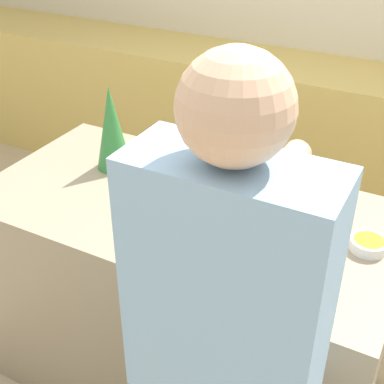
{
  "coord_description": "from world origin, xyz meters",
  "views": [
    {
      "loc": [
        0.77,
        -1.39,
        1.94
      ],
      "look_at": [
        0.03,
        0.0,
        0.96
      ],
      "focal_mm": 50.0,
      "sensor_mm": 36.0,
      "label": 1
    }
  ],
  "objects_px": {
    "candy_bowl_behind_tray": "(368,244)",
    "candy_bowl_far_left": "(340,193)",
    "cookbook": "(170,159)",
    "mug": "(304,203)",
    "candy_bowl_near_tray_right": "(202,165)",
    "baking_tray": "(192,215)",
    "decorative_tree": "(112,128)",
    "gingerbread_house": "(192,188)",
    "person": "(224,373)",
    "candy_bowl_beside_tree": "(245,177)"
  },
  "relations": [
    {
      "from": "candy_bowl_beside_tree",
      "to": "person",
      "type": "xyz_separation_m",
      "value": [
        0.3,
        -0.81,
        -0.06
      ]
    },
    {
      "from": "cookbook",
      "to": "mug",
      "type": "xyz_separation_m",
      "value": [
        0.6,
        -0.11,
        0.03
      ]
    },
    {
      "from": "candy_bowl_behind_tray",
      "to": "decorative_tree",
      "type": "bearing_deg",
      "value": 176.12
    },
    {
      "from": "mug",
      "to": "person",
      "type": "distance_m",
      "value": 0.72
    },
    {
      "from": "gingerbread_house",
      "to": "candy_bowl_far_left",
      "type": "bearing_deg",
      "value": 39.3
    },
    {
      "from": "baking_tray",
      "to": "candy_bowl_far_left",
      "type": "height_order",
      "value": "candy_bowl_far_left"
    },
    {
      "from": "mug",
      "to": "baking_tray",
      "type": "bearing_deg",
      "value": -149.45
    },
    {
      "from": "candy_bowl_far_left",
      "to": "mug",
      "type": "bearing_deg",
      "value": -120.65
    },
    {
      "from": "candy_bowl_beside_tree",
      "to": "candy_bowl_far_left",
      "type": "relative_size",
      "value": 1.22
    },
    {
      "from": "candy_bowl_behind_tray",
      "to": "gingerbread_house",
      "type": "bearing_deg",
      "value": -170.64
    },
    {
      "from": "candy_bowl_behind_tray",
      "to": "candy_bowl_far_left",
      "type": "relative_size",
      "value": 1.15
    },
    {
      "from": "decorative_tree",
      "to": "person",
      "type": "bearing_deg",
      "value": -40.47
    },
    {
      "from": "candy_bowl_beside_tree",
      "to": "person",
      "type": "relative_size",
      "value": 0.07
    },
    {
      "from": "decorative_tree",
      "to": "candy_bowl_near_tray_right",
      "type": "height_order",
      "value": "decorative_tree"
    },
    {
      "from": "decorative_tree",
      "to": "cookbook",
      "type": "relative_size",
      "value": 1.83
    },
    {
      "from": "candy_bowl_far_left",
      "to": "decorative_tree",
      "type": "bearing_deg",
      "value": -168.17
    },
    {
      "from": "mug",
      "to": "candy_bowl_beside_tree",
      "type": "bearing_deg",
      "value": 160.18
    },
    {
      "from": "candy_bowl_near_tray_right",
      "to": "mug",
      "type": "relative_size",
      "value": 1.14
    },
    {
      "from": "candy_bowl_far_left",
      "to": "mug",
      "type": "distance_m",
      "value": 0.17
    },
    {
      "from": "mug",
      "to": "person",
      "type": "height_order",
      "value": "person"
    },
    {
      "from": "candy_bowl_near_tray_right",
      "to": "cookbook",
      "type": "relative_size",
      "value": 0.53
    },
    {
      "from": "candy_bowl_near_tray_right",
      "to": "cookbook",
      "type": "xyz_separation_m",
      "value": [
        -0.16,
        0.02,
        -0.02
      ]
    },
    {
      "from": "gingerbread_house",
      "to": "mug",
      "type": "distance_m",
      "value": 0.39
    },
    {
      "from": "candy_bowl_near_tray_right",
      "to": "mug",
      "type": "distance_m",
      "value": 0.45
    },
    {
      "from": "candy_bowl_near_tray_right",
      "to": "mug",
      "type": "height_order",
      "value": "mug"
    },
    {
      "from": "cookbook",
      "to": "candy_bowl_behind_tray",
      "type": "bearing_deg",
      "value": -14.26
    },
    {
      "from": "gingerbread_house",
      "to": "cookbook",
      "type": "bearing_deg",
      "value": 130.86
    },
    {
      "from": "candy_bowl_far_left",
      "to": "baking_tray",
      "type": "bearing_deg",
      "value": -140.71
    },
    {
      "from": "decorative_tree",
      "to": "candy_bowl_behind_tray",
      "type": "relative_size",
      "value": 2.87
    },
    {
      "from": "candy_bowl_behind_tray",
      "to": "cookbook",
      "type": "bearing_deg",
      "value": 165.74
    },
    {
      "from": "candy_bowl_near_tray_right",
      "to": "baking_tray",
      "type": "bearing_deg",
      "value": -69.07
    },
    {
      "from": "candy_bowl_near_tray_right",
      "to": "cookbook",
      "type": "height_order",
      "value": "candy_bowl_near_tray_right"
    },
    {
      "from": "candy_bowl_behind_tray",
      "to": "mug",
      "type": "height_order",
      "value": "mug"
    },
    {
      "from": "candy_bowl_near_tray_right",
      "to": "cookbook",
      "type": "bearing_deg",
      "value": 173.07
    },
    {
      "from": "candy_bowl_beside_tree",
      "to": "cookbook",
      "type": "relative_size",
      "value": 0.68
    },
    {
      "from": "candy_bowl_beside_tree",
      "to": "candy_bowl_far_left",
      "type": "height_order",
      "value": "same"
    },
    {
      "from": "baking_tray",
      "to": "candy_bowl_behind_tray",
      "type": "bearing_deg",
      "value": 9.38
    },
    {
      "from": "candy_bowl_far_left",
      "to": "cookbook",
      "type": "height_order",
      "value": "candy_bowl_far_left"
    },
    {
      "from": "candy_bowl_near_tray_right",
      "to": "mug",
      "type": "bearing_deg",
      "value": -11.97
    },
    {
      "from": "baking_tray",
      "to": "decorative_tree",
      "type": "xyz_separation_m",
      "value": [
        -0.44,
        0.16,
        0.16
      ]
    },
    {
      "from": "cookbook",
      "to": "person",
      "type": "relative_size",
      "value": 0.11
    },
    {
      "from": "candy_bowl_near_tray_right",
      "to": "candy_bowl_far_left",
      "type": "bearing_deg",
      "value": 5.72
    },
    {
      "from": "candy_bowl_behind_tray",
      "to": "cookbook",
      "type": "height_order",
      "value": "candy_bowl_behind_tray"
    },
    {
      "from": "candy_bowl_behind_tray",
      "to": "candy_bowl_far_left",
      "type": "xyz_separation_m",
      "value": [
        -0.16,
        0.25,
        0.01
      ]
    },
    {
      "from": "decorative_tree",
      "to": "candy_bowl_beside_tree",
      "type": "xyz_separation_m",
      "value": [
        0.51,
        0.13,
        -0.14
      ]
    },
    {
      "from": "decorative_tree",
      "to": "mug",
      "type": "relative_size",
      "value": 3.96
    },
    {
      "from": "baking_tray",
      "to": "person",
      "type": "height_order",
      "value": "person"
    },
    {
      "from": "baking_tray",
      "to": "mug",
      "type": "bearing_deg",
      "value": 30.55
    },
    {
      "from": "decorative_tree",
      "to": "candy_bowl_far_left",
      "type": "distance_m",
      "value": 0.89
    },
    {
      "from": "candy_bowl_far_left",
      "to": "candy_bowl_near_tray_right",
      "type": "bearing_deg",
      "value": -174.28
    }
  ]
}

